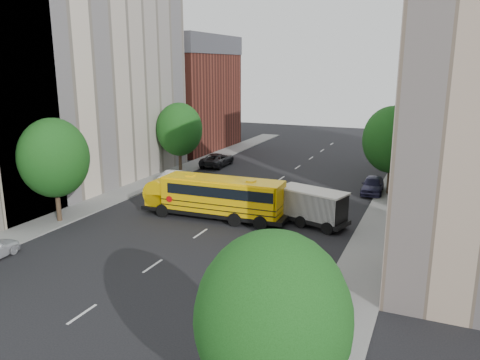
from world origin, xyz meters
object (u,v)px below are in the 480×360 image
Objects in this scene: street_tree_4 at (392,140)px; school_bus at (213,195)px; street_tree_2 at (179,129)px; street_tree_5 at (403,128)px; parked_car_1 at (177,177)px; parked_car_4 at (373,185)px; parked_car_2 at (217,160)px; street_tree_3 at (273,319)px; street_tree_1 at (54,158)px; safari_truck at (307,205)px; parked_car_3 at (304,295)px.

street_tree_4 is 0.69× the size of school_bus.
street_tree_5 is (22.00, 12.00, -0.12)m from street_tree_2.
street_tree_2 is at bearing -61.42° from parked_car_1.
street_tree_5 is at bearing 80.40° from parked_car_4.
parked_car_2 is (-0.11, 9.35, 0.01)m from parked_car_1.
street_tree_5 is at bearing 90.00° from street_tree_3.
parked_car_1 is at bearing 88.59° from parked_car_2.
street_tree_1 is 19.00m from safari_truck.
safari_truck is 1.47× the size of parked_car_1.
parked_car_1 is (-19.80, -4.41, -4.32)m from street_tree_4.
street_tree_4 is 12.01m from street_tree_5.
parked_car_3 is at bearing -48.57° from school_bus.
parked_car_4 is at bearing 47.85° from school_bus.
parked_car_3 is at bearing -92.27° from street_tree_5.
street_tree_1 is 1.18× the size of safari_truck.
safari_truck is at bearing 158.46° from parked_car_1.
street_tree_1 is 1.03× the size of street_tree_2.
street_tree_2 is at bearing 90.00° from street_tree_1.
school_bus is at bearing -115.62° from street_tree_5.
safari_truck is (-4.68, 20.98, -3.01)m from street_tree_3.
parked_car_2 is at bearing 120.97° from parked_car_3.
street_tree_2 is at bearing 176.58° from parked_car_4.
parked_car_1 is (2.20, 13.59, -4.20)m from street_tree_1.
parked_car_1 is at bearing 125.67° from street_tree_3.
street_tree_3 reaches higher than parked_car_1.
street_tree_3 is at bearing -55.49° from street_tree_2.
street_tree_1 reaches higher than parked_car_3.
street_tree_5 is 35.57m from parked_car_3.
street_tree_3 is 0.95× the size of street_tree_5.
parked_car_3 is at bearing -48.55° from street_tree_2.
school_bus is at bearing -132.99° from parked_car_4.
parked_car_4 is at bearing 92.52° from street_tree_3.
street_tree_3 is at bearing -61.17° from school_bus.
street_tree_1 is 27.58m from parked_car_4.
street_tree_3 is 1.32× the size of parked_car_3.
street_tree_2 is 1.69× the size of parked_car_1.
street_tree_5 reaches higher than school_bus.
parked_car_1 is 0.83× the size of parked_car_2.
street_tree_1 is 26.08m from street_tree_3.
street_tree_3 is at bearing -61.12° from safari_truck.
parked_car_1 is at bearing 80.80° from street_tree_1.
street_tree_1 is 1.05× the size of street_tree_5.
school_bus is 15.02m from parked_car_3.
street_tree_5 is 0.64× the size of school_bus.
street_tree_5 is 1.12× the size of safari_truck.
street_tree_2 reaches higher than safari_truck.
parked_car_3 is 23.18m from parked_car_4.
street_tree_4 is at bearing -90.00° from street_tree_5.
street_tree_1 is at bearing 82.71° from parked_car_2.
street_tree_1 is 1.44× the size of parked_car_2.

